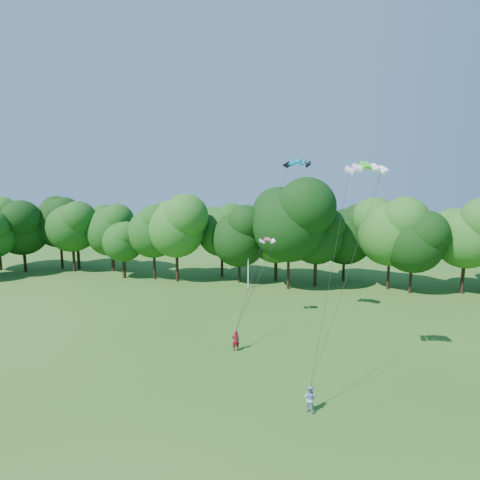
# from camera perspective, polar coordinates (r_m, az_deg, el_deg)

# --- Properties ---
(ground) EXTENTS (160.00, 160.00, 0.00)m
(ground) POSITION_cam_1_polar(r_m,az_deg,el_deg) (25.34, -8.82, -26.19)
(ground) COLOR #2D5C19
(ground) RESTS_ON ground
(utility_pole) EXTENTS (1.36, 0.57, 7.09)m
(utility_pole) POSITION_cam_1_polar(r_m,az_deg,el_deg) (53.15, 1.27, -3.44)
(utility_pole) COLOR silver
(utility_pole) RESTS_ON ground
(kite_flyer_left) EXTENTS (0.80, 0.68, 1.87)m
(kite_flyer_left) POSITION_cam_1_polar(r_m,az_deg,el_deg) (33.88, -0.67, -15.06)
(kite_flyer_left) COLOR maroon
(kite_flyer_left) RESTS_ON ground
(kite_flyer_right) EXTENTS (1.07, 0.99, 1.75)m
(kite_flyer_right) POSITION_cam_1_polar(r_m,az_deg,el_deg) (26.27, 10.62, -22.63)
(kite_flyer_right) COLOR #97A7D1
(kite_flyer_right) RESTS_ON ground
(kite_teal) EXTENTS (2.74, 1.65, 0.57)m
(kite_teal) POSITION_cam_1_polar(r_m,az_deg,el_deg) (37.67, 8.82, 11.78)
(kite_teal) COLOR #057896
(kite_teal) RESTS_ON ground
(kite_green) EXTENTS (2.82, 1.53, 0.58)m
(kite_green) POSITION_cam_1_polar(r_m,az_deg,el_deg) (27.27, 18.59, 10.76)
(kite_green) COLOR #42D01F
(kite_green) RESTS_ON ground
(kite_pink) EXTENTS (1.85, 1.31, 0.28)m
(kite_pink) POSITION_cam_1_polar(r_m,az_deg,el_deg) (39.16, 4.16, 0.12)
(kite_pink) COLOR #EC4173
(kite_pink) RESTS_ON ground
(tree_back_west) EXTENTS (8.81, 8.81, 12.81)m
(tree_back_west) POSITION_cam_1_polar(r_m,az_deg,el_deg) (71.20, -23.66, 2.31)
(tree_back_west) COLOR black
(tree_back_west) RESTS_ON ground
(tree_back_center) EXTENTS (11.19, 11.19, 16.28)m
(tree_back_center) POSITION_cam_1_polar(r_m,az_deg,el_deg) (52.16, 7.52, 3.48)
(tree_back_center) COLOR black
(tree_back_center) RESTS_ON ground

